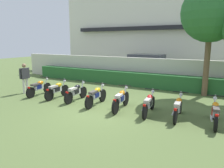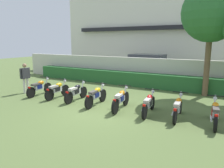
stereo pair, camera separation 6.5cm
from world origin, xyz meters
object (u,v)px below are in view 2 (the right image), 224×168
Objects in this scene: motorcycle_in_row_3 at (96,96)px; tree_near_inspector at (211,13)px; motorcycle_in_row_5 at (149,104)px; motorcycle_in_row_6 at (178,107)px; parked_car at (149,66)px; motorcycle_in_row_0 at (39,87)px; motorcycle_in_row_1 at (57,90)px; motorcycle_in_row_7 at (215,113)px; motorcycle_in_row_4 at (121,99)px; motorcycle_in_row_2 at (76,92)px; inspector_person at (25,76)px.

tree_near_inspector is at bearing -48.23° from motorcycle_in_row_3.
motorcycle_in_row_5 is 1.01× the size of motorcycle_in_row_6.
parked_car is 9.15m from motorcycle_in_row_0.
motorcycle_in_row_1 and motorcycle_in_row_7 have the same top height.
motorcycle_in_row_3 reaches higher than motorcycle_in_row_5.
tree_near_inspector reaches higher than motorcycle_in_row_4.
motorcycle_in_row_7 reaches higher than motorcycle_in_row_0.
parked_car is at bearing -8.86° from motorcycle_in_row_2.
parked_car is at bearing 5.10° from motorcycle_in_row_4.
tree_near_inspector is 2.94× the size of motorcycle_in_row_4.
motorcycle_in_row_7 is (7.42, -0.04, -0.00)m from motorcycle_in_row_1.
parked_car is 2.50× the size of motorcycle_in_row_1.
motorcycle_in_row_7 reaches higher than motorcycle_in_row_5.
motorcycle_in_row_3 is at bearing -94.57° from motorcycle_in_row_1.
motorcycle_in_row_7 is (8.71, -0.02, 0.00)m from motorcycle_in_row_0.
motorcycle_in_row_4 is at bearing -98.29° from motorcycle_in_row_2.
inspector_person reaches higher than motorcycle_in_row_0.
motorcycle_in_row_6 is 1.11× the size of inspector_person.
tree_near_inspector reaches higher than inspector_person.
motorcycle_in_row_7 is (0.84, -4.37, -3.85)m from tree_near_inspector.
motorcycle_in_row_0 is 1.13× the size of inspector_person.
motorcycle_in_row_4 reaches higher than motorcycle_in_row_0.
motorcycle_in_row_0 is at bearing 82.70° from motorcycle_in_row_5.
motorcycle_in_row_2 is 2.57m from motorcycle_in_row_4.
motorcycle_in_row_1 is at bearing -146.73° from tree_near_inspector.
motorcycle_in_row_3 is 1.14× the size of inspector_person.
motorcycle_in_row_3 reaches higher than motorcycle_in_row_0.
motorcycle_in_row_4 is (1.94, -8.68, -0.48)m from parked_car.
parked_car is at bearing 138.35° from tree_near_inspector.
motorcycle_in_row_2 is at bearing 78.89° from motorcycle_in_row_4.
inspector_person is (-9.79, 0.02, 0.56)m from motorcycle_in_row_7.
motorcycle_in_row_0 is 1.01× the size of motorcycle_in_row_6.
motorcycle_in_row_0 is 6.29m from motorcycle_in_row_5.
tree_near_inspector is 3.10× the size of motorcycle_in_row_6.
parked_car is 9.56m from inspector_person.
motorcycle_in_row_1 is at bearing 82.80° from motorcycle_in_row_7.
motorcycle_in_row_4 reaches higher than motorcycle_in_row_1.
motorcycle_in_row_0 is at bearing 85.11° from motorcycle_in_row_6.
motorcycle_in_row_2 is 3.59m from inspector_person.
tree_near_inspector is at bearing 3.97° from motorcycle_in_row_7.
motorcycle_in_row_5 reaches higher than motorcycle_in_row_6.
inspector_person is at bearing -115.48° from parked_car.
motorcycle_in_row_2 is at bearing 78.94° from motorcycle_in_row_3.
parked_car is 2.38× the size of motorcycle_in_row_0.
motorcycle_in_row_0 is 0.96× the size of motorcycle_in_row_4.
motorcycle_in_row_1 and motorcycle_in_row_2 have the same top height.
inspector_person is at bearing 86.67° from motorcycle_in_row_2.
parked_car is at bearing -0.75° from motorcycle_in_row_3.
tree_near_inspector is 3.22× the size of motorcycle_in_row_1.
tree_near_inspector is at bearing -56.38° from motorcycle_in_row_2.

